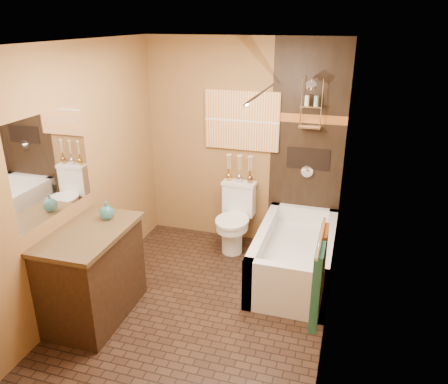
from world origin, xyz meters
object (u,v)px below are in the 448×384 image
at_px(sunset_painting, 242,121).
at_px(vanity, 92,274).
at_px(toilet, 235,217).
at_px(bathtub, 294,259).

bearing_deg(sunset_painting, vanity, -115.45).
bearing_deg(vanity, toilet, 60.22).
relative_size(sunset_painting, toilet, 1.11).
bearing_deg(sunset_painting, bathtub, -42.10).
bearing_deg(vanity, bathtub, 34.23).
relative_size(bathtub, vanity, 1.45).
distance_m(bathtub, toilet, 0.94).
xyz_separation_m(sunset_painting, toilet, (0.00, -0.27, -1.14)).
distance_m(sunset_painting, bathtub, 1.71).
height_order(sunset_painting, vanity, sunset_painting).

